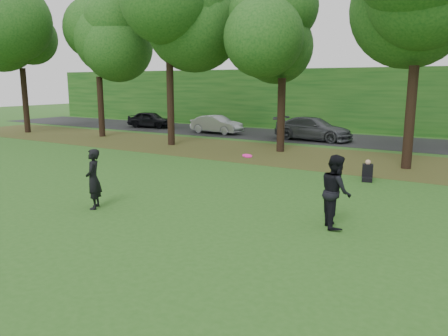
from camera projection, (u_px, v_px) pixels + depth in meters
name	position (u px, v px, depth m)	size (l,w,h in m)	color
ground	(170.00, 229.00, 11.78)	(120.00, 120.00, 0.00)	#28571B
leaf_litter	(326.00, 158.00, 22.67)	(60.00, 7.00, 0.01)	#4E3C1C
street	(365.00, 141.00, 29.37)	(70.00, 7.00, 0.02)	black
far_hedge	(386.00, 100.00, 33.91)	(70.00, 3.00, 5.00)	#134515
player_left	(93.00, 179.00, 13.56)	(0.69, 0.45, 1.88)	black
player_right	(336.00, 191.00, 11.80)	(0.98, 0.76, 2.01)	black
parked_cars	(362.00, 131.00, 28.39)	(39.18, 3.65, 1.54)	black
frisbee	(247.00, 156.00, 11.96)	(0.36, 0.36, 0.09)	#FF1594
seated_person	(367.00, 173.00, 17.63)	(0.57, 0.81, 0.83)	black
tree_line	(326.00, 0.00, 21.27)	(55.30, 7.90, 12.31)	black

